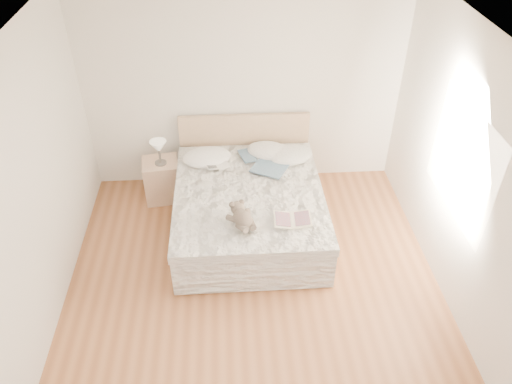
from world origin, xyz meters
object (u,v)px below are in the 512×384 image
(photo_book, at_px, (217,166))
(childrens_book, at_px, (292,220))
(bed, at_px, (249,206))
(teddy_bear, at_px, (243,224))
(table_lamp, at_px, (159,148))
(nightstand, at_px, (162,180))

(photo_book, distance_m, childrens_book, 1.34)
(bed, height_order, photo_book, bed)
(bed, distance_m, photo_book, 0.64)
(teddy_bear, bearing_deg, table_lamp, 103.04)
(bed, distance_m, table_lamp, 1.33)
(bed, bearing_deg, photo_book, 132.06)
(childrens_book, bearing_deg, nightstand, 141.91)
(nightstand, height_order, teddy_bear, teddy_bear)
(nightstand, distance_m, childrens_book, 2.05)
(nightstand, xyz_separation_m, teddy_bear, (1.00, -1.37, 0.37))
(photo_book, bearing_deg, bed, -69.40)
(childrens_book, bearing_deg, teddy_bear, -171.84)
(table_lamp, relative_size, teddy_bear, 0.91)
(photo_book, bearing_deg, childrens_book, -74.76)
(table_lamp, distance_m, childrens_book, 1.99)
(bed, bearing_deg, childrens_book, -57.01)
(nightstand, relative_size, teddy_bear, 1.58)
(table_lamp, relative_size, photo_book, 1.11)
(bed, distance_m, childrens_book, 0.86)
(table_lamp, height_order, photo_book, table_lamp)
(table_lamp, xyz_separation_m, childrens_book, (1.51, -1.28, -0.16))
(bed, relative_size, nightstand, 3.83)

